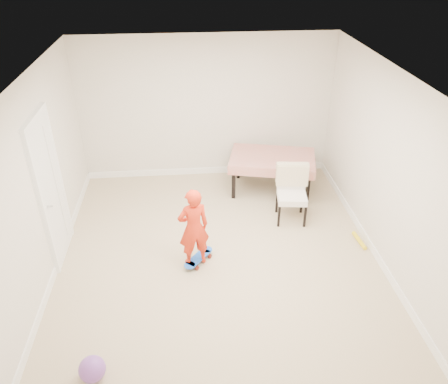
{
  "coord_description": "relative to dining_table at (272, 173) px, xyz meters",
  "views": [
    {
      "loc": [
        -0.37,
        -4.89,
        4.05
      ],
      "look_at": [
        0.1,
        0.2,
        0.95
      ],
      "focal_mm": 35.0,
      "sensor_mm": 36.0,
      "label": 1
    }
  ],
  "objects": [
    {
      "name": "ground",
      "position": [
        -1.09,
        -1.77,
        -0.34
      ],
      "size": [
        5.0,
        5.0,
        0.0
      ],
      "primitive_type": "plane",
      "color": "tan",
      "rests_on": "ground"
    },
    {
      "name": "ceiling",
      "position": [
        -1.09,
        -1.77,
        2.24
      ],
      "size": [
        4.5,
        5.0,
        0.04
      ],
      "primitive_type": "cube",
      "color": "white",
      "rests_on": "wall_back"
    },
    {
      "name": "wall_back",
      "position": [
        -1.09,
        0.71,
        0.96
      ],
      "size": [
        4.5,
        0.04,
        2.6
      ],
      "primitive_type": "cube",
      "color": "beige",
      "rests_on": "ground"
    },
    {
      "name": "wall_front",
      "position": [
        -1.09,
        -4.25,
        0.96
      ],
      "size": [
        4.5,
        0.04,
        2.6
      ],
      "primitive_type": "cube",
      "color": "beige",
      "rests_on": "ground"
    },
    {
      "name": "wall_left",
      "position": [
        -3.32,
        -1.77,
        0.96
      ],
      "size": [
        0.04,
        5.0,
        2.6
      ],
      "primitive_type": "cube",
      "color": "beige",
      "rests_on": "ground"
    },
    {
      "name": "wall_right",
      "position": [
        1.14,
        -1.77,
        0.96
      ],
      "size": [
        0.04,
        5.0,
        2.6
      ],
      "primitive_type": "cube",
      "color": "beige",
      "rests_on": "ground"
    },
    {
      "name": "door",
      "position": [
        -3.31,
        -1.47,
        0.69
      ],
      "size": [
        0.11,
        0.94,
        2.11
      ],
      "primitive_type": "cube",
      "color": "white",
      "rests_on": "ground"
    },
    {
      "name": "baseboard_back",
      "position": [
        -1.09,
        0.72,
        -0.28
      ],
      "size": [
        4.5,
        0.02,
        0.12
      ],
      "primitive_type": "cube",
      "color": "white",
      "rests_on": "ground"
    },
    {
      "name": "baseboard_left",
      "position": [
        -3.33,
        -1.77,
        -0.28
      ],
      "size": [
        0.02,
        5.0,
        0.12
      ],
      "primitive_type": "cube",
      "color": "white",
      "rests_on": "ground"
    },
    {
      "name": "baseboard_right",
      "position": [
        1.15,
        -1.77,
        -0.28
      ],
      "size": [
        0.02,
        5.0,
        0.12
      ],
      "primitive_type": "cube",
      "color": "white",
      "rests_on": "ground"
    },
    {
      "name": "dining_table",
      "position": [
        0.0,
        0.0,
        0.0
      ],
      "size": [
        1.61,
        1.22,
        0.67
      ],
      "primitive_type": null,
      "rotation": [
        0.0,
        0.0,
        -0.23
      ],
      "color": "red",
      "rests_on": "ground"
    },
    {
      "name": "dining_chair",
      "position": [
        0.14,
        -0.95,
        0.12
      ],
      "size": [
        0.57,
        0.64,
        0.92
      ],
      "primitive_type": null,
      "rotation": [
        0.0,
        0.0,
        -0.12
      ],
      "color": "white",
      "rests_on": "ground"
    },
    {
      "name": "skateboard",
      "position": [
        -1.38,
        -1.87,
        -0.29
      ],
      "size": [
        0.51,
        0.57,
        0.08
      ],
      "primitive_type": null,
      "rotation": [
        0.0,
        0.0,
        0.89
      ],
      "color": "blue",
      "rests_on": "ground"
    },
    {
      "name": "child",
      "position": [
        -1.43,
        -1.91,
        0.25
      ],
      "size": [
        0.49,
        0.39,
        1.18
      ],
      "primitive_type": "imported",
      "rotation": [
        0.0,
        0.0,
        3.41
      ],
      "color": "red",
      "rests_on": "ground"
    },
    {
      "name": "balloon",
      "position": [
        -2.55,
        -3.64,
        -0.2
      ],
      "size": [
        0.28,
        0.28,
        0.28
      ],
      "primitive_type": "sphere",
      "color": "purple",
      "rests_on": "ground"
    },
    {
      "name": "foam_toy",
      "position": [
        1.05,
        -1.64,
        -0.31
      ],
      "size": [
        0.1,
        0.4,
        0.06
      ],
      "primitive_type": "cylinder",
      "rotation": [
        1.57,
        0.0,
        0.09
      ],
      "color": "yellow",
      "rests_on": "ground"
    }
  ]
}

